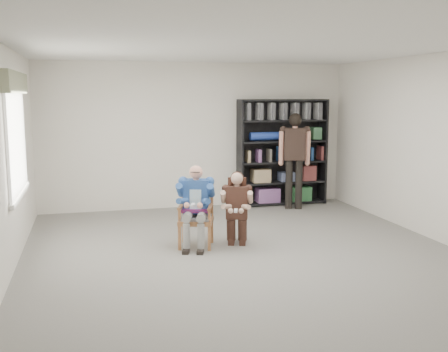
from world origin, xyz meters
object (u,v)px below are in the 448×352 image
object	(u,v)px
standing_man	(294,162)
kneeling_woman	(237,209)
seated_man	(196,206)
armchair	(196,215)
bookshelf	(282,152)

from	to	relation	value
standing_man	kneeling_woman	bearing A→B (deg)	-110.70
seated_man	standing_man	size ratio (longest dim) A/B	0.65
kneeling_woman	armchair	bearing A→B (deg)	-173.25
armchair	standing_man	size ratio (longest dim) A/B	0.50
kneeling_woman	bookshelf	size ratio (longest dim) A/B	0.52
armchair	seated_man	xyz separation A→B (m)	(0.00, 0.00, 0.14)
kneeling_woman	bookshelf	distance (m)	3.16
bookshelf	standing_man	distance (m)	0.49
seated_man	kneeling_woman	xyz separation A→B (m)	(0.58, -0.12, -0.05)
seated_man	kneeling_woman	size ratio (longest dim) A/B	1.09
armchair	bookshelf	bearing A→B (deg)	66.20
bookshelf	seated_man	bearing A→B (deg)	-132.24
armchair	kneeling_woman	size ratio (longest dim) A/B	0.84
standing_man	bookshelf	bearing A→B (deg)	117.03
bookshelf	standing_man	bearing A→B (deg)	-81.58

